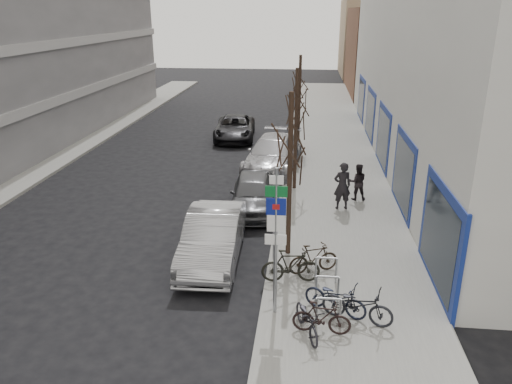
% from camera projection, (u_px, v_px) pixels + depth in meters
% --- Properties ---
extents(ground, '(120.00, 120.00, 0.00)m').
position_uv_depth(ground, '(188.00, 311.00, 13.71)').
color(ground, black).
rests_on(ground, ground).
extents(sidewalk_east, '(5.00, 70.00, 0.15)m').
position_uv_depth(sidewalk_east, '(336.00, 191.00, 22.58)').
color(sidewalk_east, slate).
rests_on(sidewalk_east, ground).
extents(sidewalk_west, '(3.00, 70.00, 0.15)m').
position_uv_depth(sidewalk_west, '(13.00, 179.00, 24.10)').
color(sidewalk_west, slate).
rests_on(sidewalk_west, ground).
extents(brick_building_far, '(12.00, 14.00, 8.00)m').
position_uv_depth(brick_building_far, '(412.00, 51.00, 48.42)').
color(brick_building_far, brown).
rests_on(brick_building_far, ground).
extents(tan_building_far, '(13.00, 12.00, 9.00)m').
position_uv_depth(tan_building_far, '(394.00, 38.00, 62.21)').
color(tan_building_far, '#937A5B').
rests_on(tan_building_far, ground).
extents(highway_sign_pole, '(0.55, 0.10, 4.20)m').
position_uv_depth(highway_sign_pole, '(276.00, 234.00, 12.62)').
color(highway_sign_pole, gray).
rests_on(highway_sign_pole, ground).
extents(bike_rack, '(0.66, 2.26, 0.83)m').
position_uv_depth(bike_rack, '(327.00, 286.00, 13.67)').
color(bike_rack, gray).
rests_on(bike_rack, sidewalk_east).
extents(tree_near, '(1.80, 1.80, 5.50)m').
position_uv_depth(tree_near, '(291.00, 137.00, 15.31)').
color(tree_near, black).
rests_on(tree_near, ground).
extents(tree_mid, '(1.80, 1.80, 5.50)m').
position_uv_depth(tree_mid, '(297.00, 101.00, 21.38)').
color(tree_mid, black).
rests_on(tree_mid, ground).
extents(tree_far, '(1.80, 1.80, 5.50)m').
position_uv_depth(tree_far, '(300.00, 81.00, 27.45)').
color(tree_far, black).
rests_on(tree_far, ground).
extents(meter_front, '(0.10, 0.08, 1.27)m').
position_uv_depth(meter_front, '(274.00, 238.00, 15.98)').
color(meter_front, gray).
rests_on(meter_front, sidewalk_east).
extents(meter_mid, '(0.10, 0.08, 1.27)m').
position_uv_depth(meter_mid, '(283.00, 182.00, 21.12)').
color(meter_mid, gray).
rests_on(meter_mid, sidewalk_east).
extents(meter_back, '(0.10, 0.08, 1.27)m').
position_uv_depth(meter_back, '(288.00, 149.00, 26.26)').
color(meter_back, gray).
rests_on(meter_back, sidewalk_east).
extents(bike_near_left, '(0.99, 1.68, 0.98)m').
position_uv_depth(bike_near_left, '(307.00, 317.00, 12.34)').
color(bike_near_left, black).
rests_on(bike_near_left, sidewalk_east).
extents(bike_near_right, '(1.52, 0.57, 0.90)m').
position_uv_depth(bike_near_right, '(322.00, 317.00, 12.38)').
color(bike_near_right, black).
rests_on(bike_near_right, sidewalk_east).
extents(bike_mid_curb, '(1.82, 1.25, 1.08)m').
position_uv_depth(bike_mid_curb, '(336.00, 295.00, 13.18)').
color(bike_mid_curb, black).
rests_on(bike_mid_curb, sidewalk_east).
extents(bike_mid_inner, '(1.81, 0.72, 1.07)m').
position_uv_depth(bike_mid_inner, '(291.00, 266.00, 14.72)').
color(bike_mid_inner, black).
rests_on(bike_mid_inner, sidewalk_east).
extents(bike_far_curb, '(1.96, 1.13, 1.15)m').
position_uv_depth(bike_far_curb, '(358.00, 302.00, 12.82)').
color(bike_far_curb, black).
rests_on(bike_far_curb, sidewalk_east).
extents(bike_far_inner, '(1.67, 1.06, 0.98)m').
position_uv_depth(bike_far_inner, '(314.00, 258.00, 15.26)').
color(bike_far_inner, black).
rests_on(bike_far_inner, sidewalk_east).
extents(parked_car_front, '(1.90, 5.01, 1.63)m').
position_uv_depth(parked_car_front, '(213.00, 237.00, 16.26)').
color(parked_car_front, '#A3A4A8').
rests_on(parked_car_front, ground).
extents(parked_car_mid, '(2.01, 4.47, 1.49)m').
position_uv_depth(parked_car_mid, '(253.00, 193.00, 20.36)').
color(parked_car_mid, '#47484C').
rests_on(parked_car_mid, ground).
extents(parked_car_back, '(3.13, 6.17, 1.72)m').
position_uv_depth(parked_car_back, '(273.00, 154.00, 25.46)').
color(parked_car_back, '#9B9A9F').
rests_on(parked_car_back, ground).
extents(lane_car, '(2.79, 5.39, 1.45)m').
position_uv_depth(lane_car, '(235.00, 128.00, 31.73)').
color(lane_car, black).
rests_on(lane_car, ground).
extents(pedestrian_near, '(0.81, 0.63, 1.96)m').
position_uv_depth(pedestrian_near, '(342.00, 186.00, 20.04)').
color(pedestrian_near, black).
rests_on(pedestrian_near, sidewalk_east).
extents(pedestrian_far, '(0.61, 0.44, 1.60)m').
position_uv_depth(pedestrian_far, '(357.00, 182.00, 21.10)').
color(pedestrian_far, black).
rests_on(pedestrian_far, sidewalk_east).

